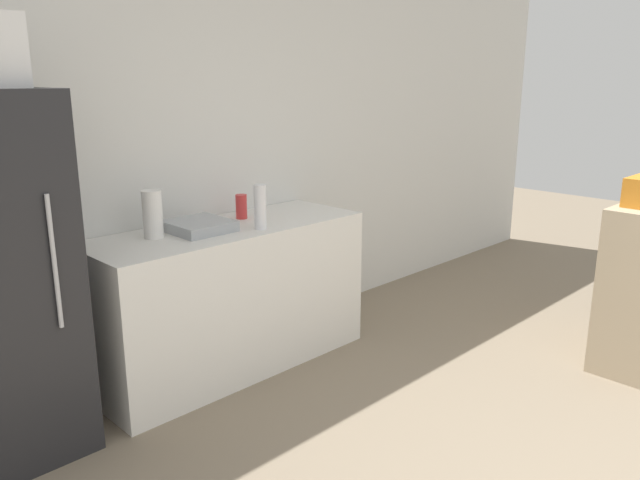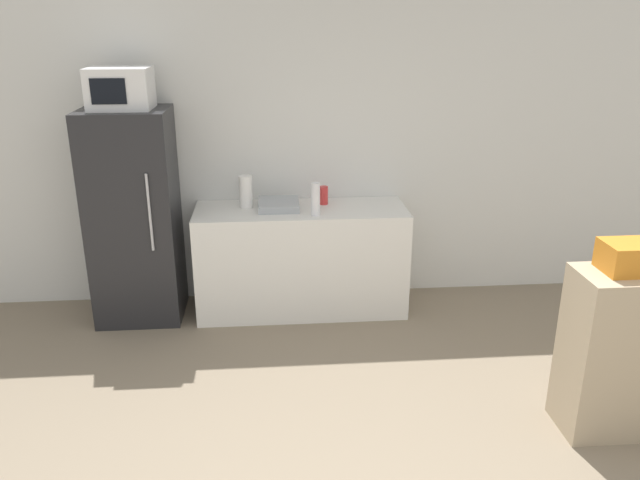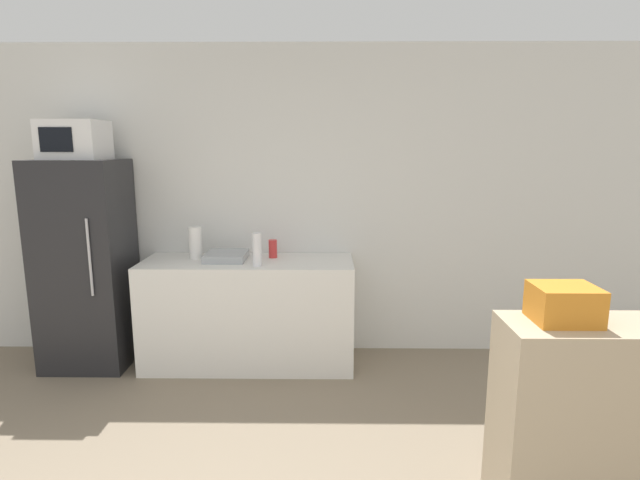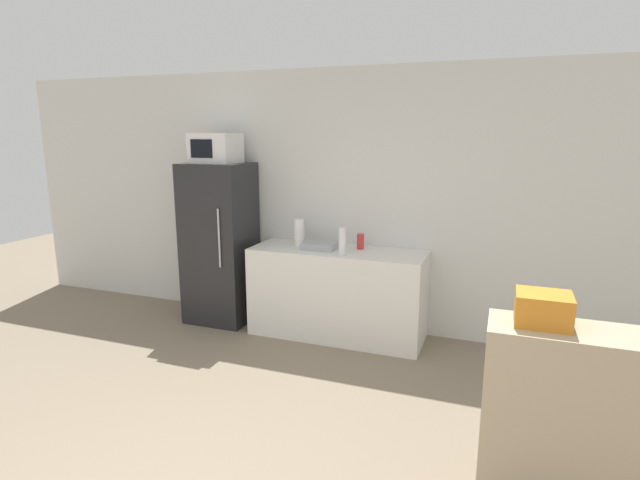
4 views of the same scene
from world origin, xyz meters
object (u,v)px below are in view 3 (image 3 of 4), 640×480
object	(u,v)px
refrigerator	(86,265)
basket	(564,304)
bottle_tall	(257,250)
bottle_short	(273,249)
microwave	(75,140)
paper_towel_roll	(195,243)

from	to	relation	value
refrigerator	basket	distance (m)	3.48
bottle_tall	bottle_short	distance (m)	0.31
microwave	bottle_short	bearing A→B (deg)	4.70
bottle_tall	basket	xyz separation A→B (m)	(1.60, -1.56, 0.08)
basket	paper_towel_roll	size ratio (longest dim) A/B	1.06
refrigerator	bottle_tall	world-z (taller)	refrigerator
refrigerator	paper_towel_roll	distance (m)	0.89
basket	paper_towel_roll	xyz separation A→B (m)	(-2.14, 1.81, -0.08)
basket	paper_towel_roll	distance (m)	2.80
bottle_short	basket	xyz separation A→B (m)	(1.51, -1.85, 0.13)
microwave	basket	xyz separation A→B (m)	(3.01, -1.72, -0.74)
bottle_short	microwave	bearing A→B (deg)	-175.30
refrigerator	basket	bearing A→B (deg)	-29.81
refrigerator	bottle_tall	size ratio (longest dim) A/B	6.52
microwave	paper_towel_roll	size ratio (longest dim) A/B	1.70
refrigerator	bottle_short	distance (m)	1.51
bottle_tall	refrigerator	bearing A→B (deg)	173.14
refrigerator	bottle_tall	xyz separation A→B (m)	(1.41, -0.17, 0.16)
bottle_short	basket	size ratio (longest dim) A/B	0.54
microwave	bottle_short	world-z (taller)	microwave
bottle_short	basket	bearing A→B (deg)	-50.73
refrigerator	microwave	world-z (taller)	microwave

